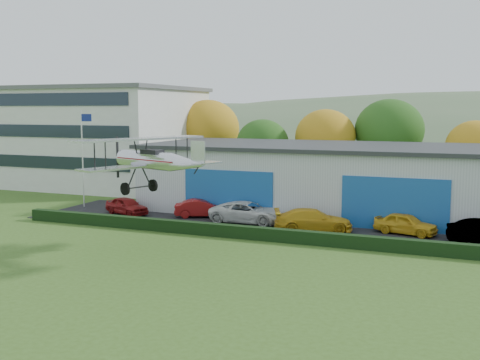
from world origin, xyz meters
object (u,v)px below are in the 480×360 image
at_px(car_2, 248,212).
at_px(biplane, 153,159).
at_px(flagpole, 83,150).
at_px(car_1, 202,208).
at_px(car_0, 127,206).
at_px(car_4, 406,224).
at_px(car_3, 313,220).
at_px(hangar, 404,181).
at_px(office_block, 96,136).

distance_m(car_2, biplane, 10.80).
xyz_separation_m(flagpole, car_1, (10.92, -0.50, -4.07)).
height_order(car_0, biplane, biplane).
height_order(car_0, car_4, car_4).
bearing_deg(car_3, hangar, -51.28).
height_order(hangar, flagpole, flagpole).
bearing_deg(biplane, car_4, 58.25).
bearing_deg(car_0, office_block, 62.46).
height_order(flagpole, car_3, flagpole).
bearing_deg(car_1, office_block, 30.03).
bearing_deg(flagpole, car_3, -6.62).
height_order(hangar, car_2, hangar).
bearing_deg(car_1, flagpole, 62.77).
height_order(hangar, car_0, hangar).
height_order(car_3, car_4, car_3).
distance_m(car_3, car_4, 5.94).
bearing_deg(flagpole, biplane, -39.99).
relative_size(flagpole, car_3, 1.56).
distance_m(hangar, car_4, 7.22).
bearing_deg(hangar, biplane, -125.25).
relative_size(hangar, office_block, 1.97).
distance_m(flagpole, car_4, 26.07).
relative_size(hangar, flagpole, 5.08).
bearing_deg(car_4, hangar, 20.88).
xyz_separation_m(office_block, car_3, (28.08, -15.32, -4.42)).
bearing_deg(car_3, car_0, 66.81).
bearing_deg(car_1, car_0, 76.61).
bearing_deg(office_block, car_2, -31.79).
xyz_separation_m(office_block, car_4, (33.85, -13.92, -4.48)).
bearing_deg(car_2, biplane, 167.27).
bearing_deg(car_2, office_block, 57.00).
bearing_deg(car_3, flagpole, 62.76).
height_order(office_block, biplane, office_block).
distance_m(car_2, car_4, 10.82).
bearing_deg(flagpole, car_1, -2.60).
height_order(car_1, car_3, car_3).
xyz_separation_m(flagpole, car_0, (5.11, -1.65, -4.07)).
bearing_deg(flagpole, car_0, -17.90).
height_order(office_block, car_1, office_block).
bearing_deg(car_1, hangar, -89.76).
xyz_separation_m(car_4, biplane, (-12.77, -9.96, 4.61)).
xyz_separation_m(hangar, office_block, (-33.00, 7.02, 2.56)).
bearing_deg(car_4, biplane, 141.77).
relative_size(flagpole, car_2, 1.48).
bearing_deg(biplane, car_2, 98.79).
relative_size(car_1, biplane, 0.47).
bearing_deg(car_4, car_2, 105.70).
relative_size(car_0, biplane, 0.46).
relative_size(office_block, car_2, 3.82).
relative_size(car_2, biplane, 0.64).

